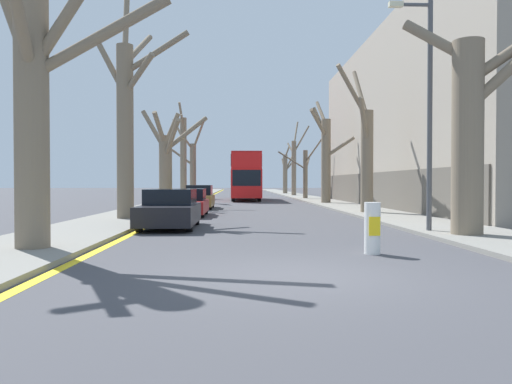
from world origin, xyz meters
name	(u,v)px	position (x,y,z in m)	size (l,w,h in m)	color
ground_plane	(296,276)	(0.00, 0.00, 0.00)	(300.00, 300.00, 0.00)	#424247
sidewalk_left	(194,196)	(-6.17, 50.00, 0.06)	(3.24, 120.00, 0.12)	gray
sidewalk_right	(299,196)	(6.17, 50.00, 0.06)	(3.24, 120.00, 0.12)	gray
building_facade_right	(447,121)	(12.77, 23.75, 5.69)	(10.08, 31.33, 11.40)	#9E9384
kerb_line_stripe	(209,197)	(-4.36, 50.00, 0.00)	(0.24, 120.00, 0.01)	yellow
street_tree_left_0	(34,74)	(-5.70, 3.07, 4.12)	(5.51, 2.69, 8.97)	#7A6B56
street_tree_left_1	(127,117)	(-5.73, 12.78, 4.43)	(4.26, 3.85, 10.13)	#7A6B56
street_tree_left_2	(167,161)	(-5.56, 23.36, 3.01)	(4.42, 3.84, 6.39)	#7A6B56
street_tree_left_3	(183,156)	(-5.62, 33.50, 3.85)	(1.38, 2.70, 8.28)	#7A6B56
street_tree_left_4	(193,167)	(-5.68, 42.91, 3.24)	(3.62, 2.29, 7.91)	#7A6B56
street_tree_right_0	(470,129)	(5.74, 5.67, 3.19)	(3.91, 2.14, 6.58)	#7A6B56
street_tree_right_1	(365,151)	(5.56, 16.85, 3.25)	(2.26, 4.02, 7.90)	#7A6B56
street_tree_right_2	(326,155)	(5.65, 29.00, 3.70)	(3.60, 4.51, 8.12)	#7A6B56
street_tree_right_3	(305,171)	(5.61, 40.22, 2.75)	(3.99, 5.10, 5.85)	#7A6B56
street_tree_right_4	(294,164)	(5.83, 51.68, 3.89)	(2.52, 2.88, 9.27)	#7A6B56
street_tree_right_5	(285,172)	(5.80, 62.49, 3.12)	(1.75, 3.19, 6.75)	#7A6B56
double_decker_bus	(246,174)	(-0.30, 37.99, 2.42)	(2.63, 11.42, 4.27)	red
parked_car_0	(170,209)	(-3.45, 9.36, 0.67)	(1.89, 4.41, 1.40)	black
parked_car_1	(188,203)	(-3.45, 15.97, 0.63)	(1.77, 4.51, 1.33)	maroon
parked_car_2	(199,197)	(-3.45, 23.00, 0.69)	(1.73, 4.54, 1.48)	olive
lamp_post	(426,103)	(4.92, 6.90, 4.14)	(1.40, 0.20, 7.36)	#4C4F54
traffic_bollard	(372,228)	(2.05, 2.60, 0.59)	(0.37, 0.38, 1.18)	white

